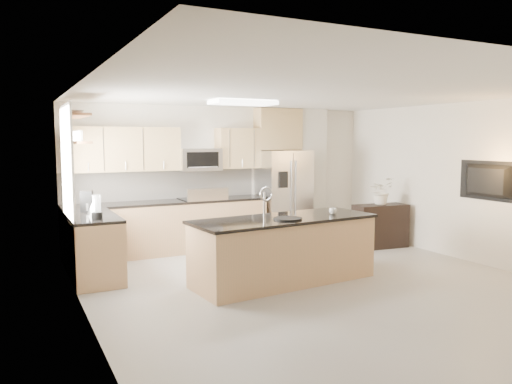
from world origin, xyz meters
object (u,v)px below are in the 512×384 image
kettle (95,206)px  coffee_maker (87,202)px  blender (97,209)px  cup (333,211)px  microwave (199,159)px  flower_vase (381,184)px  island (284,250)px  platter (288,219)px  refrigerator (283,196)px  range (202,224)px  credenza (380,226)px  bowl (72,112)px  television (485,181)px

kettle → coffee_maker: 0.28m
blender → cup: bearing=-17.2°
microwave → flower_vase: size_ratio=1.02×
island → kettle: island is taller
platter → refrigerator: bearing=61.4°
blender → microwave: bearing=38.8°
range → coffee_maker: bearing=-160.1°
credenza → coffee_maker: (-5.10, 0.57, 0.67)m
cup → credenza: bearing=31.8°
platter → flower_vase: 3.14m
bowl → microwave: bearing=21.2°
credenza → coffee_maker: 5.17m
microwave → cup: 2.93m
island → flower_vase: size_ratio=3.64×
range → microwave: 1.16m
credenza → kettle: 5.07m
coffee_maker → blender: bearing=-88.5°
refrigerator → television: 3.62m
range → platter: (0.24, -2.65, 0.45)m
range → refrigerator: refrigerator is taller
range → cup: size_ratio=10.31×
coffee_maker → television: size_ratio=0.30×
flower_vase → coffee_maker: bearing=174.3°
kettle → range: bearing=27.0°
island → cup: 0.94m
microwave → island: bearing=-83.8°
microwave → credenza: (3.00, -1.45, -1.23)m
credenza → cup: (-1.92, -1.19, 0.56)m
microwave → refrigerator: bearing=-5.9°
coffee_maker → flower_vase: 5.17m
range → kettle: bearing=-153.0°
refrigerator → cup: 2.54m
refrigerator → television: (1.85, -3.07, 0.46)m
microwave → flower_vase: microwave is taller
credenza → cup: size_ratio=9.02×
coffee_maker → bowl: bowl is taller
blender → television: bearing=-15.8°
kettle → credenza: bearing=-3.3°
coffee_maker → flower_vase: (5.14, -0.51, 0.10)m
platter → microwave: bearing=94.9°
microwave → coffee_maker: size_ratio=2.38×
kettle → bowl: size_ratio=0.70×
microwave → flower_vase: (3.05, -1.39, -0.46)m
credenza → kettle: (-5.03, 0.29, 0.64)m
island → blender: (-2.36, 0.94, 0.61)m
kettle → blender: bearing=-95.6°
platter → blender: blender is taller
island → flower_vase: bearing=18.8°
microwave → island: microwave is taller
kettle → microwave: bearing=29.7°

